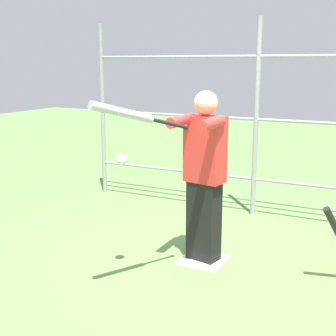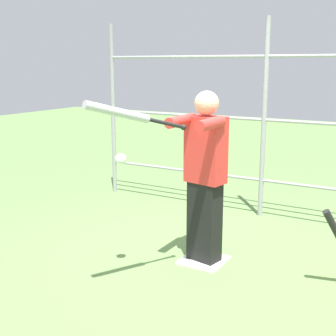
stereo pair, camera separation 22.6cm
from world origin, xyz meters
name	(u,v)px [view 2 (the right image)]	position (x,y,z in m)	size (l,w,h in m)	color
ground_plane	(204,261)	(0.00, 0.00, 0.00)	(24.00, 24.00, 0.00)	#608447
home_plate	(204,260)	(0.00, 0.00, 0.01)	(0.40, 0.40, 0.02)	white
fence_backstop	(264,120)	(0.00, -1.60, 1.19)	(4.51, 0.06, 2.38)	#939399
batter	(205,173)	(0.00, 0.02, 0.87)	(0.41, 0.59, 1.61)	black
baseball_bat_swinging	(126,114)	(0.22, 0.93, 1.48)	(0.41, 0.85, 0.28)	black
softball_in_flight	(121,159)	(0.51, 0.60, 1.05)	(0.10, 0.10, 0.10)	white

